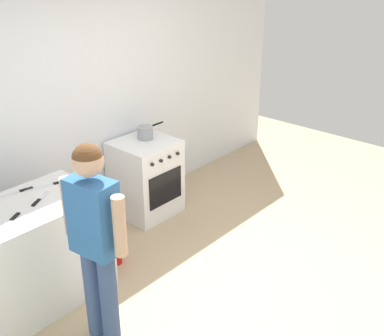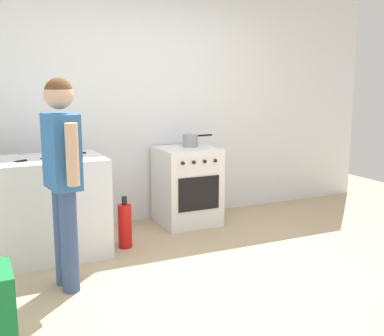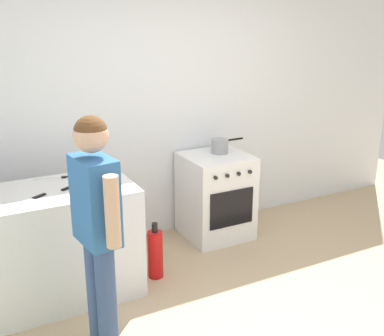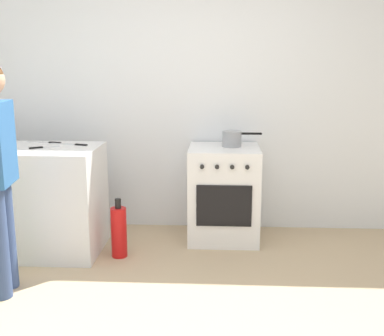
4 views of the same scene
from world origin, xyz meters
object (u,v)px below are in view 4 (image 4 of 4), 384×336
object	(u,v)px
oven_left	(224,193)
fire_extinguisher	(119,232)
knife_bread	(71,144)
pot	(232,139)
knife_utility	(43,147)
knife_carving	(45,142)

from	to	relation	value
oven_left	fire_extinguisher	bearing A→B (deg)	-151.22
knife_bread	fire_extinguisher	size ratio (longest dim) A/B	0.69
oven_left	knife_bread	xyz separation A→B (m)	(-1.32, -0.22, 0.48)
pot	knife_bread	xyz separation A→B (m)	(-1.39, -0.27, -0.02)
oven_left	knife_bread	distance (m)	1.42
fire_extinguisher	knife_utility	bearing A→B (deg)	171.35
knife_bread	knife_utility	bearing A→B (deg)	-137.67
oven_left	fire_extinguisher	distance (m)	1.01
knife_bread	knife_carving	bearing A→B (deg)	160.94
knife_carving	fire_extinguisher	distance (m)	1.04
oven_left	knife_utility	bearing A→B (deg)	-165.67
oven_left	fire_extinguisher	size ratio (longest dim) A/B	1.70
oven_left	knife_utility	xyz separation A→B (m)	(-1.50, -0.38, 0.48)
oven_left	knife_bread	world-z (taller)	knife_bread
knife_carving	knife_bread	size ratio (longest dim) A/B	0.96
fire_extinguisher	knife_carving	bearing A→B (deg)	153.75
oven_left	knife_utility	distance (m)	1.62
knife_carving	knife_utility	bearing A→B (deg)	-73.55
knife_carving	fire_extinguisher	size ratio (longest dim) A/B	0.66
oven_left	knife_utility	size ratio (longest dim) A/B	3.68
knife_carving	knife_bread	bearing A→B (deg)	-19.06
fire_extinguisher	pot	bearing A→B (deg)	29.39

